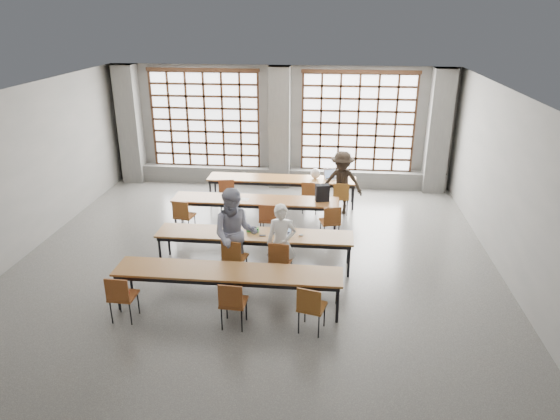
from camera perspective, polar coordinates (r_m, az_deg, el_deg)
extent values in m
plane|color=#4E4E4C|center=(10.40, -3.05, -6.56)|extent=(11.00, 11.00, 0.00)
plane|color=silver|center=(9.26, -3.49, 12.84)|extent=(11.00, 11.00, 0.00)
plane|color=slate|center=(14.95, 0.08, 9.57)|extent=(10.00, 0.00, 10.00)
plane|color=slate|center=(5.00, -13.69, -18.86)|extent=(10.00, 0.00, 10.00)
plane|color=slate|center=(11.57, -28.56, 3.11)|extent=(0.00, 11.00, 11.00)
plane|color=slate|center=(10.20, 25.71, 1.35)|extent=(0.00, 11.00, 11.00)
cube|color=#565654|center=(15.78, -16.74, 9.32)|extent=(0.60, 0.55, 3.50)
cube|color=#565654|center=(14.67, -0.04, 9.33)|extent=(0.60, 0.55, 3.50)
cube|color=#565654|center=(14.90, 17.64, 8.51)|extent=(0.60, 0.55, 3.50)
cube|color=white|center=(15.28, -8.49, 10.19)|extent=(3.20, 0.02, 2.80)
cube|color=black|center=(15.21, -8.56, 10.12)|extent=(3.20, 0.05, 2.80)
cube|color=black|center=(15.57, -8.26, 4.90)|extent=(3.32, 0.07, 0.10)
cube|color=black|center=(14.98, -8.88, 15.55)|extent=(3.32, 0.07, 0.10)
cube|color=white|center=(14.84, 8.87, 9.81)|extent=(3.20, 0.02, 2.80)
cube|color=black|center=(14.76, 8.89, 9.75)|extent=(3.20, 0.05, 2.80)
cube|color=black|center=(15.13, 8.57, 4.38)|extent=(3.32, 0.07, 0.10)
cube|color=black|center=(14.53, 9.23, 15.34)|extent=(3.32, 0.07, 0.10)
cube|color=#565654|center=(15.15, 0.00, 3.86)|extent=(9.80, 0.35, 0.50)
cube|color=brown|center=(13.49, 0.21, 3.60)|extent=(4.00, 0.70, 0.04)
cube|color=black|center=(13.51, 0.21, 3.36)|extent=(3.90, 0.64, 0.08)
cylinder|color=black|center=(13.65, -7.97, 1.99)|extent=(0.05, 0.05, 0.69)
cylinder|color=black|center=(14.19, -7.43, 2.79)|extent=(0.05, 0.05, 0.69)
cylinder|color=black|center=(13.29, 8.34, 1.40)|extent=(0.05, 0.05, 0.69)
cylinder|color=black|center=(13.84, 8.27, 2.24)|extent=(0.05, 0.05, 0.69)
cube|color=brown|center=(12.00, -2.84, 1.18)|extent=(4.00, 0.70, 0.04)
cube|color=black|center=(12.02, -2.83, 0.91)|extent=(3.90, 0.64, 0.08)
cylinder|color=black|center=(12.30, -11.89, -0.58)|extent=(0.05, 0.05, 0.69)
cylinder|color=black|center=(12.81, -11.14, 0.41)|extent=(0.05, 0.05, 0.69)
cylinder|color=black|center=(11.74, 6.29, -1.34)|extent=(0.05, 0.05, 0.69)
cylinder|color=black|center=(12.27, 6.29, -0.27)|extent=(0.05, 0.05, 0.69)
cube|color=brown|center=(10.17, -2.93, -2.79)|extent=(4.00, 0.70, 0.04)
cube|color=black|center=(10.19, -2.92, -3.09)|extent=(3.90, 0.64, 0.08)
cylinder|color=black|center=(10.53, -13.56, -4.72)|extent=(0.05, 0.05, 0.69)
cylinder|color=black|center=(11.02, -12.60, -3.38)|extent=(0.05, 0.05, 0.69)
cylinder|color=black|center=(9.97, 7.88, -5.84)|extent=(0.05, 0.05, 0.69)
cylinder|color=black|center=(10.49, 7.80, -4.37)|extent=(0.05, 0.05, 0.69)
cube|color=brown|center=(8.81, -5.98, -7.02)|extent=(4.00, 0.70, 0.04)
cube|color=black|center=(8.84, -5.96, -7.36)|extent=(3.90, 0.64, 0.08)
cylinder|color=black|center=(9.32, -18.04, -8.95)|extent=(0.05, 0.05, 0.69)
cylinder|color=black|center=(9.78, -16.72, -7.25)|extent=(0.05, 0.05, 0.69)
cylinder|color=black|center=(8.59, 6.59, -10.72)|extent=(0.05, 0.05, 0.69)
cylinder|color=black|center=(9.09, 6.58, -8.75)|extent=(0.05, 0.05, 0.69)
cube|color=brown|center=(13.27, -6.06, 1.96)|extent=(0.48, 0.48, 0.04)
cube|color=brown|center=(13.00, -6.14, 2.62)|extent=(0.40, 0.10, 0.40)
cylinder|color=black|center=(13.35, -6.03, 1.06)|extent=(0.02, 0.02, 0.45)
cube|color=brown|center=(13.00, 3.47, 1.63)|extent=(0.46, 0.46, 0.04)
cube|color=brown|center=(12.74, 3.37, 2.29)|extent=(0.40, 0.07, 0.40)
cylinder|color=black|center=(13.08, 3.45, 0.70)|extent=(0.02, 0.02, 0.45)
cube|color=brown|center=(13.00, 7.00, 1.49)|extent=(0.45, 0.45, 0.04)
cube|color=brown|center=(12.73, 7.00, 2.15)|extent=(0.40, 0.05, 0.40)
cylinder|color=black|center=(13.08, 6.95, 0.57)|extent=(0.02, 0.02, 0.45)
cube|color=brown|center=(11.94, -10.83, -0.66)|extent=(0.48, 0.48, 0.04)
cube|color=brown|center=(11.68, -11.32, 0.02)|extent=(0.40, 0.09, 0.40)
cylinder|color=black|center=(12.02, -10.75, -1.65)|extent=(0.02, 0.02, 0.45)
cube|color=brown|center=(11.54, -1.26, -1.06)|extent=(0.44, 0.44, 0.04)
cube|color=brown|center=(11.26, -1.43, -0.38)|extent=(0.40, 0.05, 0.40)
cylinder|color=black|center=(11.63, -1.25, -2.08)|extent=(0.02, 0.02, 0.45)
cube|color=brown|center=(11.46, 5.71, -1.34)|extent=(0.52, 0.52, 0.04)
cube|color=brown|center=(11.19, 6.02, -0.66)|extent=(0.39, 0.14, 0.40)
cylinder|color=black|center=(11.55, 5.67, -2.37)|extent=(0.02, 0.02, 0.45)
cube|color=brown|center=(9.85, -5.12, -5.41)|extent=(0.49, 0.49, 0.04)
cube|color=brown|center=(9.58, -5.60, -4.72)|extent=(0.40, 0.10, 0.40)
cylinder|color=black|center=(9.95, -5.08, -6.56)|extent=(0.02, 0.02, 0.45)
cube|color=brown|center=(9.72, 0.12, -5.69)|extent=(0.47, 0.47, 0.04)
cube|color=brown|center=(9.45, -0.16, -5.00)|extent=(0.40, 0.08, 0.40)
cylinder|color=black|center=(9.83, 0.12, -6.85)|extent=(0.02, 0.02, 0.45)
cube|color=brown|center=(8.98, -17.46, -9.34)|extent=(0.43, 0.43, 0.04)
cube|color=brown|center=(8.71, -18.16, -8.70)|extent=(0.40, 0.04, 0.40)
cylinder|color=black|center=(9.10, -17.30, -10.55)|extent=(0.02, 0.02, 0.45)
cube|color=maroon|center=(8.45, -5.31, -10.44)|extent=(0.44, 0.44, 0.04)
cube|color=maroon|center=(8.16, -5.71, -9.82)|extent=(0.40, 0.05, 0.40)
cylinder|color=black|center=(8.57, -5.26, -11.71)|extent=(0.02, 0.02, 0.45)
cube|color=brown|center=(8.32, 3.68, -10.96)|extent=(0.51, 0.51, 0.04)
cube|color=brown|center=(8.03, 3.30, -10.32)|extent=(0.39, 0.13, 0.40)
cylinder|color=black|center=(8.44, 3.64, -12.25)|extent=(0.02, 0.02, 0.45)
imported|color=white|center=(9.62, 0.15, -3.80)|extent=(0.58, 0.38, 1.56)
imported|color=#1A2050|center=(9.68, -5.16, -2.79)|extent=(0.97, 0.80, 1.85)
imported|color=black|center=(12.92, 7.07, 3.12)|extent=(1.13, 0.75, 1.65)
cube|color=#ADAEB2|center=(10.14, 0.19, -2.65)|extent=(0.41, 0.34, 0.02)
cube|color=black|center=(10.12, 0.17, -2.61)|extent=(0.34, 0.25, 0.00)
cube|color=#ADAEB2|center=(10.21, 0.46, -1.73)|extent=(0.37, 0.16, 0.26)
cube|color=#93C2FF|center=(10.21, 0.44, -1.89)|extent=(0.31, 0.12, 0.21)
cube|color=#BBBBC1|center=(13.47, 5.96, 3.58)|extent=(0.44, 0.39, 0.02)
cube|color=black|center=(13.45, 5.98, 3.61)|extent=(0.35, 0.29, 0.00)
cube|color=#BBBBC1|center=(13.55, 5.74, 4.24)|extent=(0.36, 0.21, 0.26)
cube|color=#84A7E4|center=(13.55, 5.76, 4.12)|extent=(0.30, 0.17, 0.21)
ellipsoid|color=silver|center=(10.04, 2.42, -2.87)|extent=(0.11, 0.09, 0.04)
cube|color=#2A812F|center=(10.22, -3.15, -2.26)|extent=(0.25, 0.10, 0.09)
cube|color=black|center=(10.04, -2.00, -2.93)|extent=(0.14, 0.07, 0.01)
cube|color=silver|center=(12.14, -5.61, 1.46)|extent=(0.31, 0.23, 0.00)
cube|color=white|center=(11.99, -4.29, 1.24)|extent=(0.32, 0.24, 0.00)
cube|color=black|center=(11.84, 4.86, 1.97)|extent=(0.36, 0.26, 0.40)
ellipsoid|color=silver|center=(13.43, 4.06, 4.19)|extent=(0.27, 0.22, 0.29)
cube|color=#AF3015|center=(8.96, -17.50, -9.06)|extent=(0.21, 0.10, 0.06)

